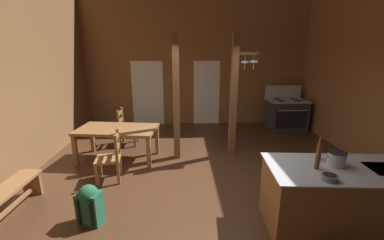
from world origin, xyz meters
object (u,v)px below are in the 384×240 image
dining_table (117,132)px  stockpot_on_counter (337,159)px  backpack (89,203)px  mixing_bowl_on_counter (329,177)px  ladderback_chair_by_post (111,158)px  stove_range (286,114)px  kitchen_island (346,198)px  ladderback_chair_near_window (126,128)px  bottle_short_on_counter (318,159)px  bottle_tall_on_counter (319,151)px  bench_along_left_wall (6,199)px

dining_table → stockpot_on_counter: size_ratio=5.86×
backpack → mixing_bowl_on_counter: 3.16m
dining_table → ladderback_chair_by_post: size_ratio=1.89×
stove_range → stockpot_on_counter: (-1.13, -4.30, 0.52)m
backpack → stockpot_on_counter: stockpot_on_counter is taller
stove_range → ladderback_chair_by_post: size_ratio=1.39×
kitchen_island → stove_range: bearing=77.7°
dining_table → backpack: bearing=-86.9°
kitchen_island → ladderback_chair_near_window: ladderback_chair_near_window is taller
kitchen_island → bottle_short_on_counter: (-0.48, 0.00, 0.58)m
ladderback_chair_by_post → backpack: bearing=-88.8°
dining_table → ladderback_chair_near_window: size_ratio=1.89×
bottle_tall_on_counter → backpack: bearing=-179.1°
backpack → dining_table: bearing=93.1°
backpack → stockpot_on_counter: 3.43m
ladderback_chair_near_window → bottle_short_on_counter: (3.19, -3.32, 0.58)m
stockpot_on_counter → dining_table: bearing=146.6°
backpack → mixing_bowl_on_counter: bearing=-9.6°
stove_range → backpack: 6.12m
ladderback_chair_near_window → bottle_short_on_counter: size_ratio=2.91×
bench_along_left_wall → mixing_bowl_on_counter: (4.33, -0.70, 0.64)m
stove_range → bottle_tall_on_counter: (-1.27, -4.11, 0.55)m
kitchen_island → stockpot_on_counter: bearing=152.8°
bench_along_left_wall → stockpot_on_counter: stockpot_on_counter is taller
ladderback_chair_by_post → bench_along_left_wall: ladderback_chair_by_post is taller
stove_range → backpack: (-4.49, -4.15, -0.17)m
stove_range → stockpot_on_counter: size_ratio=4.30×
kitchen_island → bottle_short_on_counter: bearing=179.6°
bottle_short_on_counter → bottle_tall_on_counter: bearing=59.3°
kitchen_island → ladderback_chair_near_window: bearing=137.8°
bench_along_left_wall → bottle_short_on_counter: bottle_short_on_counter is taller
stove_range → backpack: bearing=-137.2°
bottle_short_on_counter → stockpot_on_counter: bearing=15.6°
kitchen_island → bench_along_left_wall: (-4.81, 0.41, -0.15)m
stockpot_on_counter → stove_range: bearing=75.2°
ladderback_chair_by_post → bottle_tall_on_counter: (3.25, -1.18, 0.58)m
kitchen_island → mixing_bowl_on_counter: bearing=-149.0°
ladderback_chair_near_window → ladderback_chair_by_post: (0.11, -1.86, 0.00)m
ladderback_chair_near_window → bottle_short_on_counter: 4.64m
stockpot_on_counter → bottle_short_on_counter: 0.32m
stove_range → bottle_short_on_counter: (-1.44, -4.38, 0.55)m
stove_range → ladderback_chair_near_window: size_ratio=1.39×
ladderback_chair_by_post → mixing_bowl_on_counter: size_ratio=5.04×
mixing_bowl_on_counter → kitchen_island: bearing=31.0°
bench_along_left_wall → bottle_tall_on_counter: size_ratio=4.02×
bench_along_left_wall → bottle_tall_on_counter: bottle_tall_on_counter is taller
stove_range → dining_table: bearing=-156.5°
kitchen_island → ladderback_chair_near_window: (-3.67, 3.32, 0.00)m
backpack → mixing_bowl_on_counter: mixing_bowl_on_counter is taller
kitchen_island → ladderback_chair_by_post: 3.85m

